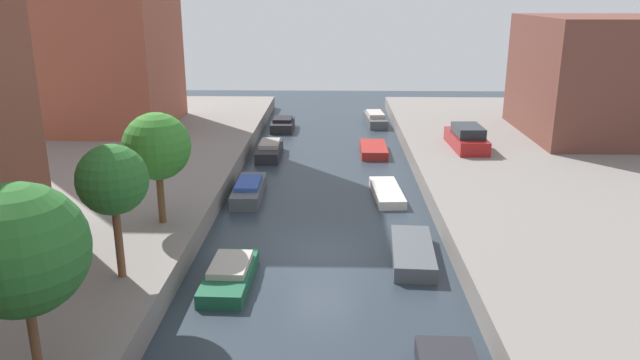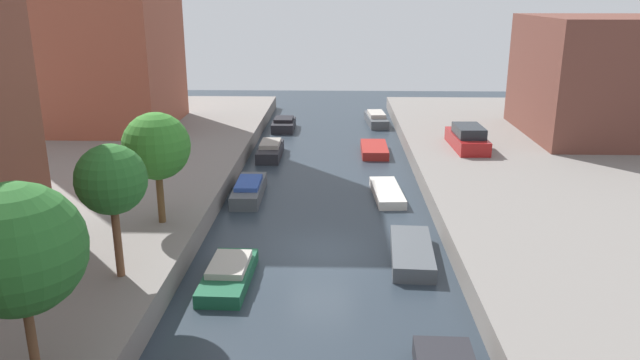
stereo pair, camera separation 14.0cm
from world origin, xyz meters
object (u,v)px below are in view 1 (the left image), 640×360
at_px(moored_boat_left_3, 249,190).
at_px(moored_boat_right_4, 373,149).
at_px(moored_boat_right_3, 387,192).
at_px(street_tree_3, 157,147).
at_px(parked_car, 467,138).
at_px(low_block_right, 607,77).
at_px(street_tree_2, 112,181).
at_px(moored_boat_left_5, 283,125).
at_px(moored_boat_right_2, 412,252).
at_px(moored_boat_right_5, 375,119).
at_px(moored_boat_left_4, 270,150).
at_px(moored_boat_left_2, 230,275).
at_px(street_tree_1, 20,250).

xyz_separation_m(moored_boat_left_3, moored_boat_right_4, (6.87, 8.94, -0.12)).
height_order(moored_boat_right_3, moored_boat_right_4, moored_boat_right_4).
xyz_separation_m(street_tree_3, parked_car, (14.94, 12.75, -2.57)).
xyz_separation_m(moored_boat_left_3, moored_boat_right_3, (7.04, 0.25, -0.17)).
bearing_deg(low_block_right, street_tree_3, -145.75).
distance_m(street_tree_2, parked_car, 23.31).
bearing_deg(moored_boat_left_5, moored_boat_right_2, -73.25).
xyz_separation_m(low_block_right, moored_boat_left_3, (-21.88, -10.52, -4.40)).
bearing_deg(parked_car, street_tree_3, -139.52).
height_order(low_block_right, moored_boat_left_3, low_block_right).
bearing_deg(moored_boat_left_3, street_tree_3, -113.24).
relative_size(street_tree_2, moored_boat_right_4, 1.17).
bearing_deg(street_tree_3, street_tree_2, -90.00).
height_order(low_block_right, moored_boat_right_5, low_block_right).
bearing_deg(street_tree_2, moored_boat_left_3, 76.56).
height_order(street_tree_3, moored_boat_right_4, street_tree_3).
xyz_separation_m(parked_car, moored_boat_left_4, (-12.06, 1.39, -1.18)).
distance_m(street_tree_3, moored_boat_right_5, 26.71).
relative_size(street_tree_3, moored_boat_right_5, 0.97).
bearing_deg(street_tree_2, low_block_right, 41.41).
bearing_deg(street_tree_3, moored_boat_left_5, 82.14).
bearing_deg(moored_boat_right_4, street_tree_3, -122.19).
bearing_deg(moored_boat_left_3, low_block_right, 25.68).
xyz_separation_m(street_tree_3, moored_boat_left_5, (3.05, 22.09, -3.76)).
relative_size(moored_boat_left_3, moored_boat_left_4, 1.09).
distance_m(moored_boat_left_2, moored_boat_left_4, 17.49).
bearing_deg(moored_boat_right_5, street_tree_3, -112.67).
height_order(street_tree_2, moored_boat_right_4, street_tree_2).
height_order(street_tree_1, moored_boat_right_3, street_tree_1).
bearing_deg(street_tree_2, moored_boat_right_5, 70.84).
bearing_deg(moored_boat_left_5, moored_boat_left_3, -91.41).
bearing_deg(moored_boat_left_3, street_tree_1, -98.92).
xyz_separation_m(street_tree_1, parked_car, (14.94, 23.49, -2.88)).
bearing_deg(street_tree_1, moored_boat_right_3, 60.55).
distance_m(street_tree_1, moored_boat_left_3, 17.61).
bearing_deg(moored_boat_left_5, moored_boat_right_5, 17.93).
bearing_deg(moored_boat_left_5, moored_boat_right_4, -47.08).
distance_m(parked_car, moored_boat_left_5, 15.17).
relative_size(moored_boat_right_4, moored_boat_right_5, 0.82).
bearing_deg(moored_boat_right_4, parked_car, -23.69).
bearing_deg(moored_boat_right_3, street_tree_2, -130.45).
distance_m(parked_car, moored_boat_left_3, 13.98).
relative_size(moored_boat_left_2, moored_boat_right_3, 0.93).
bearing_deg(moored_boat_right_5, moored_boat_left_4, -125.45).
distance_m(low_block_right, parked_car, 10.86).
relative_size(moored_boat_left_5, moored_boat_right_3, 0.80).
bearing_deg(low_block_right, moored_boat_left_2, -136.69).
bearing_deg(moored_boat_right_3, moored_boat_left_5, 112.99).
bearing_deg(moored_boat_left_4, moored_boat_left_5, 88.80).
distance_m(moored_boat_left_2, moored_boat_right_2, 7.12).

